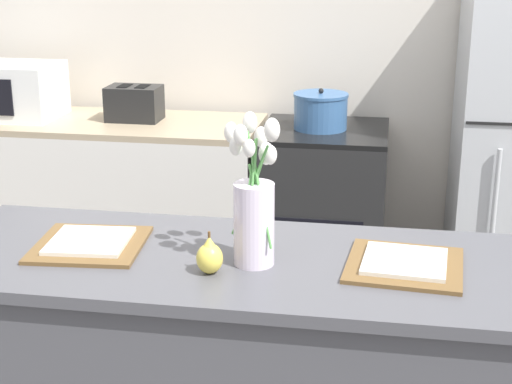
{
  "coord_description": "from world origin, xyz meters",
  "views": [
    {
      "loc": [
        0.39,
        -2.04,
        1.75
      ],
      "look_at": [
        0.0,
        0.25,
        1.01
      ],
      "focal_mm": 55.0,
      "sensor_mm": 36.0,
      "label": 1
    }
  ],
  "objects_px": {
    "cooking_pot": "(321,111)",
    "toaster": "(134,103)",
    "stove_range": "(322,218)",
    "microwave": "(10,90)",
    "pear_figurine": "(210,257)",
    "plate_setting_left": "(90,243)",
    "flower_vase": "(254,207)",
    "plate_setting_right": "(405,264)"
  },
  "relations": [
    {
      "from": "pear_figurine",
      "to": "plate_setting_left",
      "type": "relative_size",
      "value": 0.35
    },
    {
      "from": "plate_setting_left",
      "to": "flower_vase",
      "type": "bearing_deg",
      "value": -4.64
    },
    {
      "from": "toaster",
      "to": "cooking_pot",
      "type": "bearing_deg",
      "value": -1.96
    },
    {
      "from": "stove_range",
      "to": "plate_setting_right",
      "type": "relative_size",
      "value": 2.65
    },
    {
      "from": "pear_figurine",
      "to": "plate_setting_left",
      "type": "xyz_separation_m",
      "value": [
        -0.39,
        0.13,
        -0.04
      ]
    },
    {
      "from": "stove_range",
      "to": "flower_vase",
      "type": "bearing_deg",
      "value": -92.03
    },
    {
      "from": "flower_vase",
      "to": "microwave",
      "type": "bearing_deg",
      "value": 133.2
    },
    {
      "from": "plate_setting_right",
      "to": "cooking_pot",
      "type": "distance_m",
      "value": 1.63
    },
    {
      "from": "flower_vase",
      "to": "toaster",
      "type": "bearing_deg",
      "value": 118.24
    },
    {
      "from": "flower_vase",
      "to": "cooking_pot",
      "type": "relative_size",
      "value": 1.66
    },
    {
      "from": "pear_figurine",
      "to": "toaster",
      "type": "xyz_separation_m",
      "value": [
        -0.78,
        1.74,
        0.05
      ]
    },
    {
      "from": "stove_range",
      "to": "flower_vase",
      "type": "relative_size",
      "value": 2.1
    },
    {
      "from": "cooking_pot",
      "to": "toaster",
      "type": "bearing_deg",
      "value": 178.04
    },
    {
      "from": "cooking_pot",
      "to": "plate_setting_right",
      "type": "bearing_deg",
      "value": -76.47
    },
    {
      "from": "flower_vase",
      "to": "plate_setting_right",
      "type": "xyz_separation_m",
      "value": [
        0.42,
        0.04,
        -0.16
      ]
    },
    {
      "from": "plate_setting_left",
      "to": "microwave",
      "type": "distance_m",
      "value": 1.89
    },
    {
      "from": "stove_range",
      "to": "toaster",
      "type": "xyz_separation_m",
      "value": [
        -0.95,
        0.03,
        0.54
      ]
    },
    {
      "from": "pear_figurine",
      "to": "microwave",
      "type": "bearing_deg",
      "value": 129.63
    },
    {
      "from": "pear_figurine",
      "to": "microwave",
      "type": "relative_size",
      "value": 0.25
    },
    {
      "from": "plate_setting_right",
      "to": "toaster",
      "type": "bearing_deg",
      "value": 128.98
    },
    {
      "from": "stove_range",
      "to": "toaster",
      "type": "height_order",
      "value": "toaster"
    },
    {
      "from": "pear_figurine",
      "to": "cooking_pot",
      "type": "bearing_deg",
      "value": 85.2
    },
    {
      "from": "cooking_pot",
      "to": "microwave",
      "type": "distance_m",
      "value": 1.56
    },
    {
      "from": "flower_vase",
      "to": "plate_setting_left",
      "type": "bearing_deg",
      "value": 175.36
    },
    {
      "from": "pear_figurine",
      "to": "microwave",
      "type": "xyz_separation_m",
      "value": [
        -1.42,
        1.71,
        0.1
      ]
    },
    {
      "from": "stove_range",
      "to": "cooking_pot",
      "type": "bearing_deg",
      "value": -171.67
    },
    {
      "from": "stove_range",
      "to": "flower_vase",
      "type": "height_order",
      "value": "flower_vase"
    },
    {
      "from": "pear_figurine",
      "to": "plate_setting_right",
      "type": "height_order",
      "value": "pear_figurine"
    },
    {
      "from": "plate_setting_right",
      "to": "cooking_pot",
      "type": "height_order",
      "value": "cooking_pot"
    },
    {
      "from": "toaster",
      "to": "plate_setting_left",
      "type": "bearing_deg",
      "value": -76.51
    },
    {
      "from": "flower_vase",
      "to": "plate_setting_left",
      "type": "relative_size",
      "value": 1.27
    },
    {
      "from": "pear_figurine",
      "to": "toaster",
      "type": "relative_size",
      "value": 0.43
    },
    {
      "from": "microwave",
      "to": "toaster",
      "type": "bearing_deg",
      "value": 2.62
    },
    {
      "from": "toaster",
      "to": "cooking_pot",
      "type": "relative_size",
      "value": 1.08
    },
    {
      "from": "plate_setting_right",
      "to": "cooking_pot",
      "type": "xyz_separation_m",
      "value": [
        -0.38,
        1.58,
        0.09
      ]
    },
    {
      "from": "toaster",
      "to": "microwave",
      "type": "xyz_separation_m",
      "value": [
        -0.64,
        -0.03,
        0.05
      ]
    },
    {
      "from": "flower_vase",
      "to": "pear_figurine",
      "type": "xyz_separation_m",
      "value": [
        -0.11,
        -0.09,
        -0.12
      ]
    },
    {
      "from": "flower_vase",
      "to": "plate_setting_right",
      "type": "height_order",
      "value": "flower_vase"
    },
    {
      "from": "flower_vase",
      "to": "plate_setting_left",
      "type": "height_order",
      "value": "flower_vase"
    },
    {
      "from": "stove_range",
      "to": "plate_setting_right",
      "type": "height_order",
      "value": "plate_setting_right"
    },
    {
      "from": "toaster",
      "to": "cooking_pot",
      "type": "xyz_separation_m",
      "value": [
        0.93,
        -0.03,
        -0.0
      ]
    },
    {
      "from": "pear_figurine",
      "to": "plate_setting_left",
      "type": "distance_m",
      "value": 0.42
    }
  ]
}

